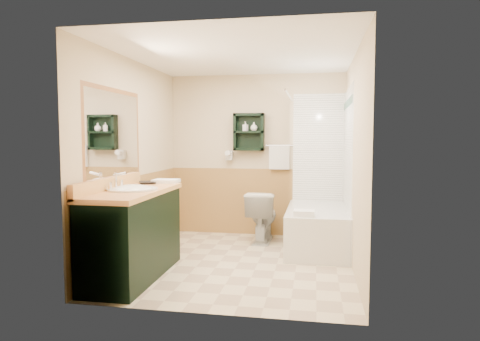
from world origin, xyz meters
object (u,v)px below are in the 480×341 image
Objects in this scene: hair_dryer at (229,155)px; toilet at (262,217)px; wall_shelf at (249,132)px; soap_bottle_b at (254,127)px; bathtub at (318,229)px; vanity at (133,234)px; vanity_book at (139,173)px; soap_bottle_a at (245,129)px.

hair_dryer reaches higher than toilet.
wall_shelf is 0.10m from soap_bottle_b.
bathtub is 11.55× the size of soap_bottle_b.
vanity is at bearing -112.87° from wall_shelf.
wall_shelf reaches higher than hair_dryer.
vanity_book reaches higher than bathtub.
bathtub is 6.13× the size of vanity_book.
vanity is 2.54m from soap_bottle_a.
wall_shelf is at bearing 5.59° from soap_bottle_a.
wall_shelf reaches higher than soap_bottle_b.
vanity is at bearing 59.32° from toilet.
soap_bottle_a is (-1.08, 0.61, 1.33)m from bathtub.
vanity is 10.62× the size of soap_bottle_a.
soap_bottle_a reaches higher than vanity_book.
vanity_book is 1.93m from soap_bottle_a.
hair_dryer is 0.16× the size of vanity.
toilet is 1.32m from soap_bottle_a.
toilet is at bearing -33.48° from hair_dryer.
vanity is (-0.89, -2.12, -1.09)m from wall_shelf.
vanity_book is (-1.06, -1.55, -0.50)m from wall_shelf.
soap_bottle_a is at bearing 180.00° from soap_bottle_b.
toilet is (0.55, -0.36, -0.85)m from hair_dryer.
vanity is 2.03× the size of toilet.
hair_dryer is 1.74m from bathtub.
soap_bottle_a is 0.13m from soap_bottle_b.
hair_dryer is 0.47m from soap_bottle_a.
soap_bottle_b reaches higher than toilet.
toilet is at bearing -62.92° from soap_bottle_b.
wall_shelf is at bearing 148.89° from bathtub.
bathtub is at bearing -1.46° from vanity_book.
vanity_book is at bearing 44.92° from toilet.
wall_shelf is 0.37× the size of bathtub.
wall_shelf reaches higher than soap_bottle_a.
toilet is (0.25, -0.34, -1.20)m from wall_shelf.
toilet is (1.14, 1.79, -0.11)m from vanity.
wall_shelf is at bearing -51.91° from toilet.
vanity_book is (-2.08, -0.94, 0.78)m from bathtub.
vanity is 2.60m from soap_bottle_b.
wall_shelf reaches higher than vanity.
soap_bottle_a is (1.01, 1.55, 0.55)m from vanity_book.
soap_bottle_a is at bearing -46.20° from toilet.
bathtub is 2.08× the size of toilet.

